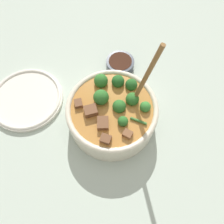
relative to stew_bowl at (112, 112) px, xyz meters
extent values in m
plane|color=#ADBCAD|center=(0.00, 0.00, -0.05)|extent=(4.00, 4.00, 0.00)
cylinder|color=beige|center=(0.00, 0.00, -0.01)|extent=(0.26, 0.26, 0.08)
torus|color=beige|center=(0.00, 0.00, 0.03)|extent=(0.26, 0.26, 0.02)
cylinder|color=#B27533|center=(0.00, 0.00, 0.01)|extent=(0.24, 0.24, 0.05)
sphere|color=#2D6B28|center=(0.03, 0.02, 0.05)|extent=(0.04, 0.04, 0.04)
cylinder|color=#6B9956|center=(0.03, 0.02, 0.01)|extent=(0.02, 0.02, 0.02)
sphere|color=#387F33|center=(-0.04, -0.08, 0.04)|extent=(0.03, 0.03, 0.03)
cylinder|color=#6B9956|center=(-0.04, -0.08, 0.02)|extent=(0.01, 0.01, 0.01)
sphere|color=#2D6B28|center=(-0.01, -0.02, 0.04)|extent=(0.04, 0.04, 0.04)
cylinder|color=#6B9956|center=(-0.01, -0.02, 0.01)|extent=(0.01, 0.01, 0.02)
sphere|color=#2D6B28|center=(0.00, -0.06, 0.04)|extent=(0.04, 0.04, 0.04)
cylinder|color=#6B9956|center=(0.00, -0.06, 0.01)|extent=(0.01, 0.01, 0.02)
sphere|color=#2D6B28|center=(-0.05, -0.01, 0.04)|extent=(0.03, 0.03, 0.03)
cylinder|color=#6B9956|center=(-0.05, -0.01, 0.02)|extent=(0.01, 0.01, 0.01)
sphere|color=#235B23|center=(0.05, -0.08, 0.04)|extent=(0.04, 0.04, 0.04)
cylinder|color=#6B9956|center=(0.05, -0.08, 0.01)|extent=(0.01, 0.01, 0.02)
sphere|color=#2D6B28|center=(0.09, 0.00, 0.04)|extent=(0.04, 0.04, 0.04)
cylinder|color=#6B9956|center=(0.09, 0.00, 0.01)|extent=(0.01, 0.01, 0.02)
sphere|color=#235B23|center=(0.07, -0.05, 0.04)|extent=(0.04, 0.04, 0.04)
cylinder|color=#6B9956|center=(0.07, -0.05, 0.01)|extent=(0.01, 0.01, 0.02)
cube|color=brown|center=(-0.04, 0.04, 0.03)|extent=(0.04, 0.04, 0.03)
cube|color=brown|center=(-0.08, 0.05, 0.04)|extent=(0.03, 0.03, 0.02)
cube|color=brown|center=(0.04, 0.08, 0.03)|extent=(0.03, 0.02, 0.02)
cube|color=brown|center=(0.01, 0.06, 0.04)|extent=(0.03, 0.04, 0.03)
cube|color=brown|center=(-0.09, -0.01, 0.04)|extent=(0.03, 0.03, 0.02)
cylinder|color=#3D7533|center=(-0.07, -0.05, 0.03)|extent=(0.04, 0.04, 0.01)
ellipsoid|color=brown|center=(0.00, -0.06, 0.02)|extent=(0.04, 0.03, 0.01)
cylinder|color=brown|center=(0.00, -0.09, 0.13)|extent=(0.01, 0.06, 0.21)
cylinder|color=#232833|center=(0.18, -0.10, -0.04)|extent=(0.10, 0.10, 0.03)
cylinder|color=#381E14|center=(0.18, -0.10, -0.03)|extent=(0.08, 0.08, 0.01)
cylinder|color=silver|center=(0.17, 0.23, -0.05)|extent=(0.23, 0.23, 0.01)
torus|color=silver|center=(0.17, 0.23, -0.04)|extent=(0.23, 0.23, 0.01)
camera|label=1|loc=(-0.26, 0.10, 0.57)|focal=35.00mm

